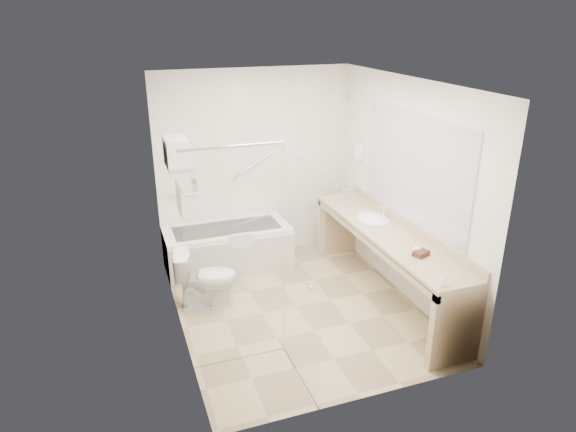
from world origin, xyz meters
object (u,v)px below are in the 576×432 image
object	(u,v)px
bathtub	(228,247)
amenity_basket	(421,253)
vanity_counter	(386,248)
water_bottle_left	(344,194)
toilet	(206,278)

from	to	relation	value
bathtub	amenity_basket	xyz separation A→B (m)	(1.52, -2.05, 0.60)
vanity_counter	water_bottle_left	size ratio (longest dim) A/B	12.22
vanity_counter	amenity_basket	world-z (taller)	vanity_counter
toilet	bathtub	bearing A→B (deg)	-16.91
amenity_basket	bathtub	bearing A→B (deg)	126.48
toilet	water_bottle_left	world-z (taller)	water_bottle_left
bathtub	amenity_basket	distance (m)	2.62
bathtub	toilet	size ratio (longest dim) A/B	2.31
toilet	amenity_basket	distance (m)	2.37
toilet	water_bottle_left	bearing A→B (deg)	-64.50
vanity_counter	toilet	bearing A→B (deg)	164.95
bathtub	water_bottle_left	distance (m)	1.66
toilet	water_bottle_left	size ratio (longest dim) A/B	3.13
toilet	water_bottle_left	xyz separation A→B (m)	(1.92, 0.51, 0.61)
amenity_basket	water_bottle_left	world-z (taller)	water_bottle_left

